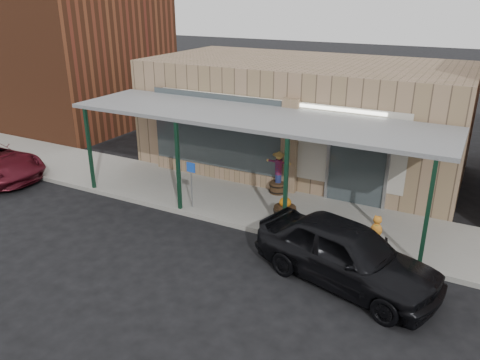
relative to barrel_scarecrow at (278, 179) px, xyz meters
The scene contains 9 objects.
ground 4.87m from the barrel_scarecrow, 95.31° to the right, with size 120.00×120.00×0.00m, color black.
sidewalk 1.41m from the barrel_scarecrow, 110.41° to the right, with size 40.00×3.20×0.15m, color gray.
storefront 3.68m from the barrel_scarecrow, 97.58° to the left, with size 12.00×6.25×4.20m.
awning 2.70m from the barrel_scarecrow, 109.83° to the right, with size 12.00×3.00×3.04m.
block_buildings_near 5.61m from the barrel_scarecrow, 70.48° to the left, with size 61.00×8.00×8.00m.
barrel_scarecrow is the anchor object (origin of this frame).
barrel_pumpkin 2.15m from the barrel_scarecrow, 60.86° to the right, with size 0.75×0.75×0.80m.
handicap_sign 3.13m from the barrel_scarecrow, 129.04° to the right, with size 0.32×0.04×1.52m.
parked_sedan 5.31m from the barrel_scarecrow, 48.64° to the right, with size 4.91×2.99×1.56m.
Camera 1 is at (6.27, -8.95, 6.54)m, focal length 35.00 mm.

